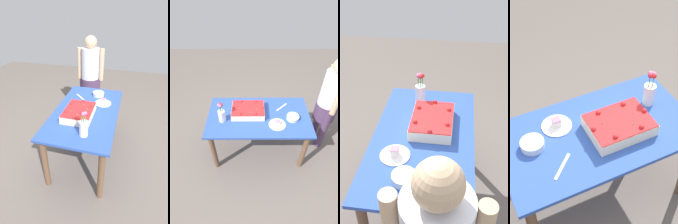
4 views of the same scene
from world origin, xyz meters
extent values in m
plane|color=#665C55|center=(0.00, 0.00, 0.00)|extent=(8.00, 8.00, 0.00)
cube|color=#2D4EA6|center=(0.00, 0.00, 0.73)|extent=(1.40, 0.79, 0.03)
cylinder|color=brown|center=(-0.62, -0.32, 0.36)|extent=(0.07, 0.07, 0.72)
cylinder|color=brown|center=(0.62, -0.32, 0.36)|extent=(0.07, 0.07, 0.72)
cylinder|color=brown|center=(-0.62, 0.32, 0.36)|extent=(0.07, 0.07, 0.72)
cylinder|color=brown|center=(0.62, 0.32, 0.36)|extent=(0.07, 0.07, 0.72)
cube|color=#FBECC6|center=(0.15, -0.05, 0.79)|extent=(0.44, 0.33, 0.09)
cube|color=red|center=(0.15, -0.05, 0.84)|extent=(0.44, 0.33, 0.01)
sphere|color=red|center=(0.35, -0.05, 0.85)|extent=(0.04, 0.04, 0.04)
sphere|color=red|center=(0.25, 0.07, 0.85)|extent=(0.04, 0.04, 0.04)
sphere|color=red|center=(0.05, 0.07, 0.85)|extent=(0.04, 0.04, 0.04)
sphere|color=red|center=(-0.05, -0.05, 0.85)|extent=(0.04, 0.04, 0.04)
sphere|color=red|center=(0.05, -0.18, 0.85)|extent=(0.04, 0.04, 0.04)
sphere|color=red|center=(0.25, -0.18, 0.85)|extent=(0.04, 0.04, 0.04)
cone|color=#2D8438|center=(0.27, -0.04, 0.85)|extent=(0.02, 0.02, 0.02)
cone|color=#2D8438|center=(0.12, 0.04, 0.85)|extent=(0.02, 0.02, 0.02)
cone|color=#2D8438|center=(0.03, -0.03, 0.85)|extent=(0.02, 0.02, 0.02)
cone|color=#2D8438|center=(0.21, -0.13, 0.85)|extent=(0.02, 0.02, 0.02)
cylinder|color=white|center=(-0.24, 0.17, 0.75)|extent=(0.22, 0.22, 0.01)
cube|color=white|center=(-0.24, 0.17, 0.78)|extent=(0.06, 0.06, 0.06)
cube|color=pink|center=(-0.24, 0.17, 0.81)|extent=(0.06, 0.06, 0.01)
cube|color=silver|center=(-0.34, -0.18, 0.75)|extent=(0.17, 0.17, 0.00)
cylinder|color=white|center=(0.48, 0.09, 0.83)|extent=(0.09, 0.09, 0.17)
cylinder|color=#2D8438|center=(0.50, 0.09, 0.97)|extent=(0.01, 0.01, 0.10)
sphere|color=#D96695|center=(0.50, 0.09, 1.02)|extent=(0.04, 0.04, 0.04)
cylinder|color=#2D8438|center=(0.48, 0.11, 0.97)|extent=(0.01, 0.01, 0.10)
sphere|color=#D86799|center=(0.48, 0.11, 1.02)|extent=(0.04, 0.04, 0.04)
cylinder|color=#2D8438|center=(0.47, 0.09, 0.97)|extent=(0.01, 0.01, 0.10)
sphere|color=red|center=(0.47, 0.09, 1.02)|extent=(0.04, 0.04, 0.04)
cylinder|color=#2D8438|center=(0.49, 0.08, 0.97)|extent=(0.01, 0.01, 0.10)
sphere|color=red|center=(0.49, 0.08, 1.02)|extent=(0.04, 0.04, 0.04)
cylinder|color=silver|center=(-0.45, 0.06, 0.77)|extent=(0.16, 0.16, 0.05)
cylinder|color=#493252|center=(-1.00, -0.32, 0.39)|extent=(0.11, 0.11, 0.78)
cylinder|color=#493252|center=(-1.00, -0.06, 0.39)|extent=(0.11, 0.11, 0.78)
cylinder|color=#493252|center=(-1.00, -0.19, 0.66)|extent=(0.31, 0.32, 0.28)
cylinder|color=silver|center=(-1.00, -0.19, 1.04)|extent=(0.30, 0.30, 0.52)
sphere|color=tan|center=(-1.00, -0.19, 1.39)|extent=(0.20, 0.20, 0.20)
cylinder|color=tan|center=(-1.00, -0.38, 1.04)|extent=(0.08, 0.08, 0.52)
cylinder|color=tan|center=(-1.00, 0.00, 1.04)|extent=(0.08, 0.08, 0.52)
camera|label=1|loc=(1.84, 0.47, 1.91)|focal=28.00mm
camera|label=2|loc=(0.07, 1.73, 2.41)|focal=28.00mm
camera|label=3|loc=(-1.66, -0.23, 2.18)|focal=45.00mm
camera|label=4|loc=(-0.74, -1.46, 2.54)|focal=55.00mm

